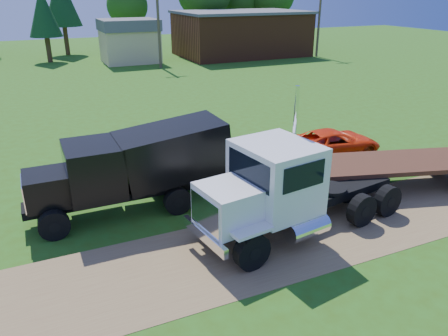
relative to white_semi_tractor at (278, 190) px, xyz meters
name	(u,v)px	position (x,y,z in m)	size (l,w,h in m)	color
ground	(291,239)	(0.34, -0.47, -1.68)	(140.00, 140.00, 0.00)	#2F5312
dirt_track	(291,239)	(0.34, -0.47, -1.67)	(120.00, 4.20, 0.01)	brown
white_semi_tractor	(278,190)	(0.00, 0.00, 0.00)	(8.31, 3.76, 4.91)	black
black_dump_truck	(137,165)	(-3.74, 3.82, 0.12)	(7.56, 2.34, 3.27)	black
orange_pickup	(333,143)	(6.57, 5.47, -1.01)	(2.22, 4.81, 1.34)	red
flatbed_trailer	(397,167)	(6.64, 1.32, -0.76)	(8.70, 4.73, 2.13)	#381F12
spectator_b	(92,161)	(-4.90, 7.55, -0.85)	(0.80, 0.62, 1.65)	#999999
brick_building	(241,33)	(18.34, 39.53, 0.98)	(15.40, 10.40, 5.30)	brown
tan_shed	(130,40)	(4.34, 39.53, 0.75)	(6.20, 5.40, 4.70)	#C9B97D
utility_poles	(158,21)	(6.34, 34.53, 3.04)	(42.20, 0.28, 9.00)	#473628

